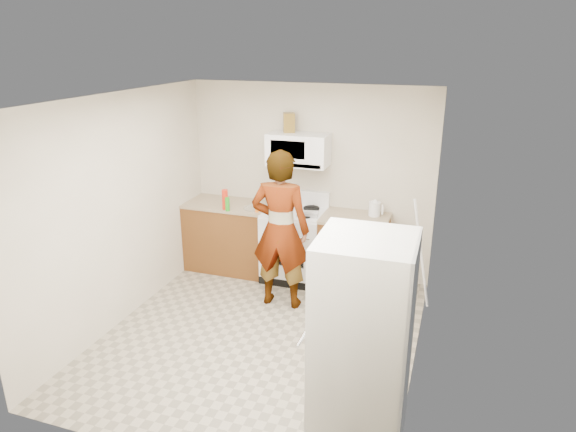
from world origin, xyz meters
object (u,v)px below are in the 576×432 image
at_px(saucepan, 281,201).
at_px(gas_range, 295,243).
at_px(kettle, 375,209).
at_px(microwave, 298,150).
at_px(fridge, 362,343).
at_px(person, 280,230).

bearing_deg(saucepan, gas_range, -21.18).
bearing_deg(kettle, microwave, -161.12).
relative_size(gas_range, saucepan, 4.69).
xyz_separation_m(microwave, fridge, (1.37, -2.70, -0.85)).
bearing_deg(microwave, person, -85.91).
distance_m(fridge, kettle, 2.73).
bearing_deg(microwave, kettle, 0.11).
xyz_separation_m(gas_range, saucepan, (-0.21, 0.08, 0.53)).
xyz_separation_m(microwave, kettle, (0.99, 0.00, -0.68)).
bearing_deg(fridge, saucepan, 119.97).
bearing_deg(microwave, saucepan, -168.13).
bearing_deg(person, fridge, 122.15).
xyz_separation_m(gas_range, fridge, (1.37, -2.57, 0.36)).
distance_m(gas_range, microwave, 1.22).
height_order(fridge, saucepan, fridge).
height_order(fridge, kettle, fridge).
bearing_deg(kettle, gas_range, -153.79).
relative_size(gas_range, person, 0.60).
relative_size(fridge, saucepan, 7.05).
distance_m(kettle, saucepan, 1.21).
height_order(microwave, kettle, microwave).
bearing_deg(gas_range, microwave, 90.00).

